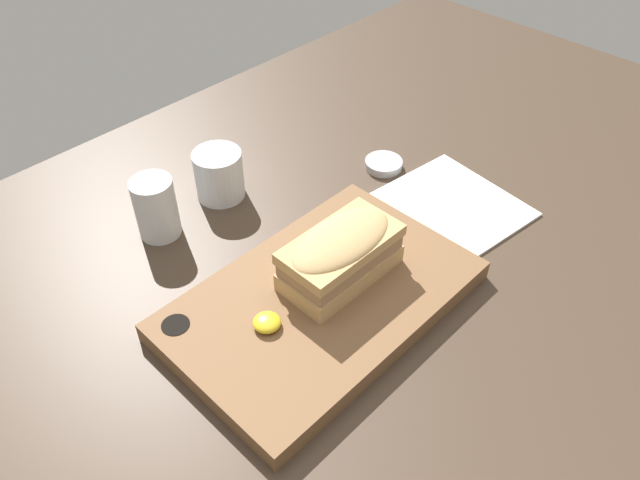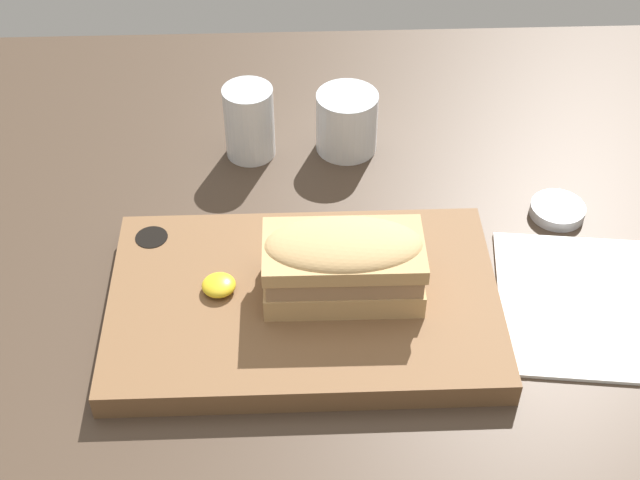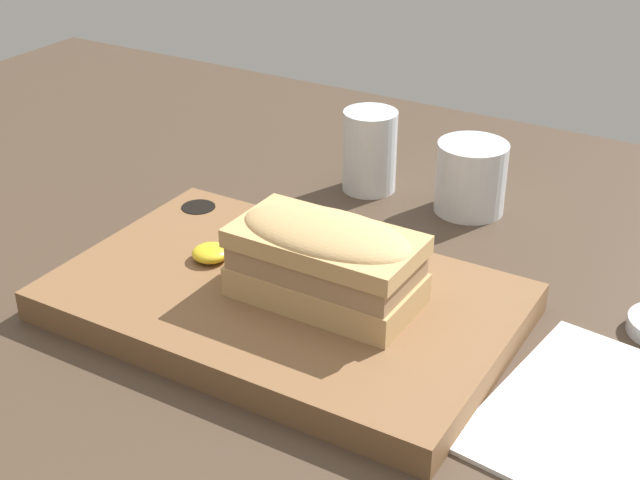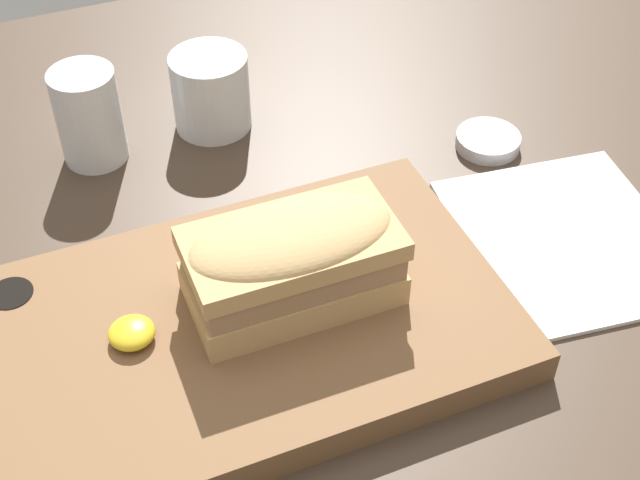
% 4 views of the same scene
% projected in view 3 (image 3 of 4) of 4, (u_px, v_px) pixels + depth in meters
% --- Properties ---
extents(dining_table, '(1.74, 1.20, 0.02)m').
position_uv_depth(dining_table, '(334.00, 377.00, 0.72)').
color(dining_table, '#423326').
rests_on(dining_table, ground).
extents(serving_board, '(0.39, 0.25, 0.03)m').
position_uv_depth(serving_board, '(284.00, 301.00, 0.77)').
color(serving_board, brown).
rests_on(serving_board, dining_table).
extents(sandwich, '(0.16, 0.08, 0.07)m').
position_uv_depth(sandwich, '(326.00, 258.00, 0.73)').
color(sandwich, tan).
rests_on(sandwich, serving_board).
extents(mustard_dollop, '(0.03, 0.03, 0.01)m').
position_uv_depth(mustard_dollop, '(211.00, 253.00, 0.81)').
color(mustard_dollop, gold).
rests_on(mustard_dollop, serving_board).
extents(water_glass, '(0.06, 0.06, 0.09)m').
position_uv_depth(water_glass, '(370.00, 156.00, 0.99)').
color(water_glass, silver).
rests_on(water_glass, dining_table).
extents(wine_glass, '(0.07, 0.07, 0.08)m').
position_uv_depth(wine_glass, '(471.00, 180.00, 0.94)').
color(wine_glass, silver).
rests_on(wine_glass, dining_table).
extents(napkin, '(0.20, 0.22, 0.00)m').
position_uv_depth(napkin, '(617.00, 424.00, 0.65)').
color(napkin, white).
rests_on(napkin, dining_table).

